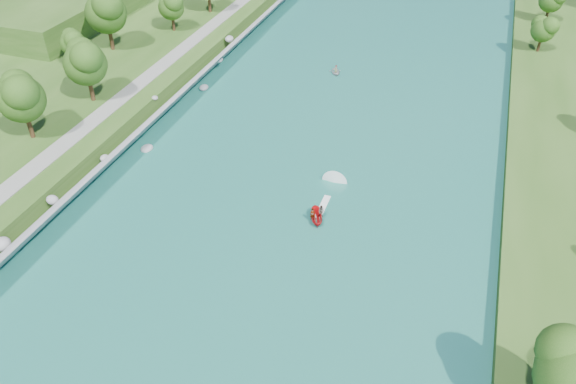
% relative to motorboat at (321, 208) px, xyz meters
% --- Properties ---
extents(ground, '(260.00, 260.00, 0.00)m').
position_rel_motorboat_xyz_m(ground, '(-5.21, -13.52, -0.70)').
color(ground, '#2D5119').
rests_on(ground, ground).
extents(river_water, '(55.00, 240.00, 0.10)m').
position_rel_motorboat_xyz_m(river_water, '(-5.21, 6.48, -0.65)').
color(river_water, '#175854').
rests_on(river_water, ground).
extents(berm_west, '(45.00, 240.00, 3.50)m').
position_rel_motorboat_xyz_m(berm_west, '(-55.21, 6.48, 1.05)').
color(berm_west, '#2D5119').
rests_on(berm_west, ground).
extents(riprap_bank, '(4.91, 236.00, 4.17)m').
position_rel_motorboat_xyz_m(riprap_bank, '(-31.05, 5.97, 1.10)').
color(riprap_bank, slate).
rests_on(riprap_bank, ground).
extents(riverside_path, '(3.00, 200.00, 0.10)m').
position_rel_motorboat_xyz_m(riverside_path, '(-37.71, 6.48, 2.85)').
color(riverside_path, gray).
rests_on(riverside_path, berm_west).
extents(motorboat, '(3.60, 18.71, 2.08)m').
position_rel_motorboat_xyz_m(motorboat, '(0.00, 0.00, 0.00)').
color(motorboat, red).
rests_on(motorboat, river_water).
extents(raft, '(3.24, 3.71, 1.60)m').
position_rel_motorboat_xyz_m(raft, '(-9.02, 40.95, -0.23)').
color(raft, gray).
rests_on(raft, river_water).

